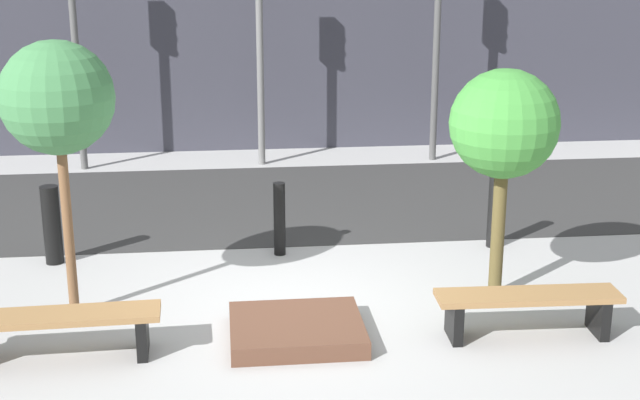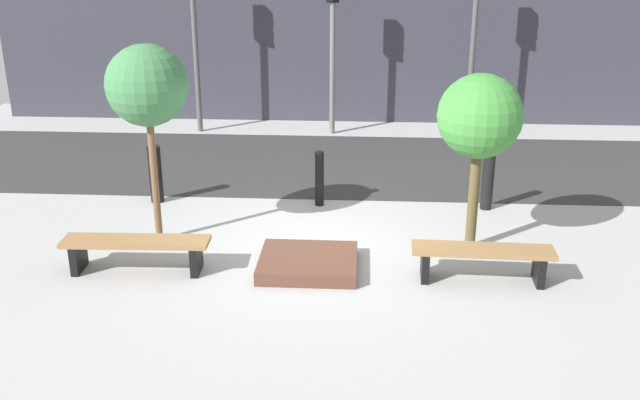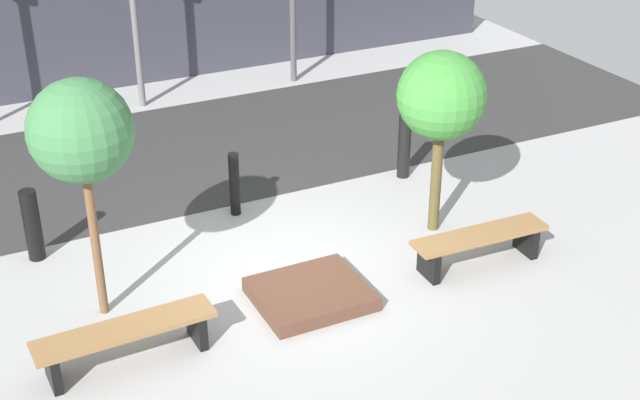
% 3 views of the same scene
% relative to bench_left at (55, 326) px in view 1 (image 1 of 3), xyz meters
% --- Properties ---
extents(ground_plane, '(18.00, 18.00, 0.00)m').
position_rel_bench_left_xyz_m(ground_plane, '(2.29, 0.89, -0.34)').
color(ground_plane, '#A1A1A1').
extents(road_strip, '(18.00, 4.13, 0.01)m').
position_rel_bench_left_xyz_m(road_strip, '(2.29, 4.98, -0.33)').
color(road_strip, '#303030').
rests_on(road_strip, ground).
extents(building_facade, '(16.20, 0.50, 3.27)m').
position_rel_bench_left_xyz_m(building_facade, '(2.29, 8.72, 1.30)').
color(building_facade, '#33333D').
rests_on(building_facade, ground).
extents(bench_left, '(1.97, 0.50, 0.46)m').
position_rel_bench_left_xyz_m(bench_left, '(0.00, 0.00, 0.00)').
color(bench_left, black).
rests_on(bench_left, ground).
extents(bench_right, '(1.84, 0.48, 0.46)m').
position_rel_bench_left_xyz_m(bench_right, '(4.57, 0.00, -0.00)').
color(bench_right, black).
rests_on(bench_right, ground).
extents(planter_bed, '(1.32, 1.15, 0.18)m').
position_rel_bench_left_xyz_m(planter_bed, '(2.29, 0.20, -0.25)').
color(planter_bed, brown).
rests_on(planter_bed, ground).
extents(tree_behind_left_bench, '(1.14, 1.14, 2.89)m').
position_rel_bench_left_xyz_m(tree_behind_left_bench, '(0.00, 1.06, 1.96)').
color(tree_behind_left_bench, brown).
rests_on(tree_behind_left_bench, ground).
extents(tree_behind_right_bench, '(1.17, 1.17, 2.53)m').
position_rel_bench_left_xyz_m(tree_behind_right_bench, '(4.57, 1.06, 1.59)').
color(tree_behind_right_bench, brown).
rests_on(tree_behind_right_bench, ground).
extents(bollard_far_left, '(0.22, 0.22, 0.97)m').
position_rel_bench_left_xyz_m(bollard_far_left, '(-0.48, 2.66, 0.15)').
color(bollard_far_left, black).
rests_on(bollard_far_left, ground).
extents(bollard_left, '(0.15, 0.15, 0.93)m').
position_rel_bench_left_xyz_m(bollard_left, '(2.29, 2.66, 0.13)').
color(bollard_left, black).
rests_on(bollard_left, ground).
extents(bollard_center, '(0.19, 0.19, 1.01)m').
position_rel_bench_left_xyz_m(bollard_center, '(5.05, 2.66, 0.17)').
color(bollard_center, black).
rests_on(bollard_center, ground).
extents(traffic_light_west, '(0.28, 0.27, 4.00)m').
position_rel_bench_left_xyz_m(traffic_light_west, '(-0.77, 7.33, 2.41)').
color(traffic_light_west, '#505050').
rests_on(traffic_light_west, ground).
extents(traffic_light_mid_west, '(0.28, 0.27, 3.69)m').
position_rel_bench_left_xyz_m(traffic_light_mid_west, '(2.29, 7.33, 2.21)').
color(traffic_light_mid_west, slate).
rests_on(traffic_light_mid_west, ground).
extents(traffic_light_mid_east, '(0.28, 0.27, 3.98)m').
position_rel_bench_left_xyz_m(traffic_light_mid_east, '(5.35, 7.33, 2.39)').
color(traffic_light_mid_east, '#4B4B4B').
rests_on(traffic_light_mid_east, ground).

